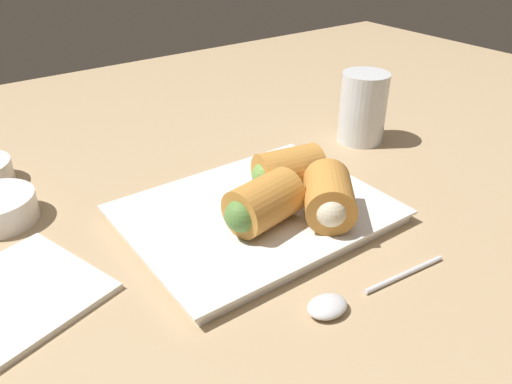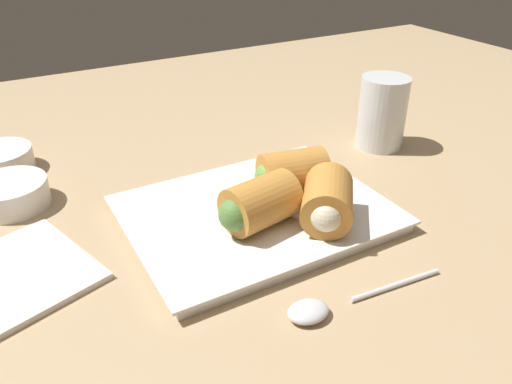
{
  "view_description": "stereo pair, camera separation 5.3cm",
  "coord_description": "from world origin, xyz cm",
  "px_view_note": "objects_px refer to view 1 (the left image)",
  "views": [
    {
      "loc": [
        -26.07,
        -34.56,
        32.53
      ],
      "look_at": [
        1.06,
        2.88,
        5.57
      ],
      "focal_mm": 35.0,
      "sensor_mm": 36.0,
      "label": 1
    },
    {
      "loc": [
        -21.62,
        -37.41,
        32.53
      ],
      "look_at": [
        1.06,
        2.88,
        5.57
      ],
      "focal_mm": 35.0,
      "sensor_mm": 36.0,
      "label": 2
    }
  ],
  "objects_px": {
    "spoon": "(340,301)",
    "drinking_glass": "(363,108)",
    "napkin": "(1,304)",
    "serving_plate": "(256,214)"
  },
  "relations": [
    {
      "from": "spoon",
      "to": "drinking_glass",
      "type": "xyz_separation_m",
      "value": [
        0.27,
        0.24,
        0.04
      ]
    },
    {
      "from": "spoon",
      "to": "napkin",
      "type": "relative_size",
      "value": 0.84
    },
    {
      "from": "spoon",
      "to": "drinking_glass",
      "type": "distance_m",
      "value": 0.36
    },
    {
      "from": "napkin",
      "to": "drinking_glass",
      "type": "height_order",
      "value": "drinking_glass"
    },
    {
      "from": "spoon",
      "to": "napkin",
      "type": "xyz_separation_m",
      "value": [
        -0.24,
        0.17,
        -0.0
      ]
    },
    {
      "from": "serving_plate",
      "to": "napkin",
      "type": "bearing_deg",
      "value": 175.76
    },
    {
      "from": "drinking_glass",
      "to": "spoon",
      "type": "bearing_deg",
      "value": -138.79
    },
    {
      "from": "napkin",
      "to": "drinking_glass",
      "type": "bearing_deg",
      "value": 7.21
    },
    {
      "from": "serving_plate",
      "to": "spoon",
      "type": "height_order",
      "value": "serving_plate"
    },
    {
      "from": "napkin",
      "to": "drinking_glass",
      "type": "relative_size",
      "value": 1.89
    }
  ]
}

